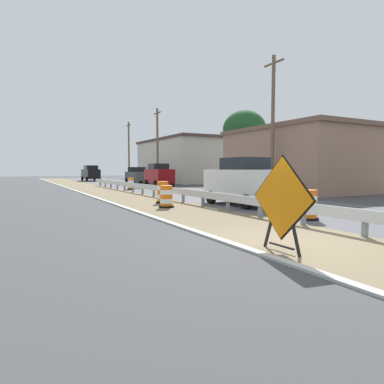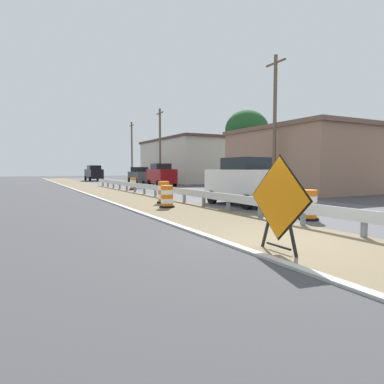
{
  "view_description": "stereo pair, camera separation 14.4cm",
  "coord_description": "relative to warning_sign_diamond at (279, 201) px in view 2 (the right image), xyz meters",
  "views": [
    {
      "loc": [
        -5.7,
        -5.65,
        1.74
      ],
      "look_at": [
        0.33,
        5.51,
        0.86
      ],
      "focal_mm": 31.47,
      "sensor_mm": 36.0,
      "label": 1
    },
    {
      "loc": [
        -5.57,
        -5.72,
        1.74
      ],
      "look_at": [
        0.33,
        5.51,
        0.86
      ],
      "focal_mm": 31.47,
      "sensor_mm": 36.0,
      "label": 2
    }
  ],
  "objects": [
    {
      "name": "ground_plane",
      "position": [
        0.74,
        0.41,
        -1.07
      ],
      "size": [
        160.0,
        160.0,
        0.0
      ],
      "primitive_type": "plane",
      "color": "#3D3D3F"
    },
    {
      "name": "median_dirt_strip",
      "position": [
        1.35,
        0.41,
        -1.07
      ],
      "size": [
        3.61,
        120.0,
        0.01
      ],
      "primitive_type": "cube",
      "color": "#706047",
      "rests_on": "ground"
    },
    {
      "name": "curb_near_edge",
      "position": [
        -0.56,
        0.41,
        -1.07
      ],
      "size": [
        0.2,
        120.0,
        0.11
      ],
      "primitive_type": "cube",
      "color": "#ADADA8",
      "rests_on": "ground"
    },
    {
      "name": "guardrail_median",
      "position": [
        2.91,
        2.19,
        -0.55
      ],
      "size": [
        0.18,
        55.52,
        0.71
      ],
      "color": "silver",
      "rests_on": "ground"
    },
    {
      "name": "warning_sign_diamond",
      "position": [
        0.0,
        0.0,
        0.0
      ],
      "size": [
        0.07,
        1.8,
        2.04
      ],
      "rotation": [
        0.0,
        0.0,
        3.13
      ],
      "color": "black",
      "rests_on": "ground"
    },
    {
      "name": "traffic_barrel_nearest",
      "position": [
        3.94,
        2.86,
        -0.61
      ],
      "size": [
        0.67,
        0.67,
        1.03
      ],
      "color": "orange",
      "rests_on": "ground"
    },
    {
      "name": "traffic_barrel_close",
      "position": [
        1.17,
        8.52,
        -0.62
      ],
      "size": [
        0.68,
        0.68,
        1.0
      ],
      "color": "orange",
      "rests_on": "ground"
    },
    {
      "name": "traffic_barrel_mid",
      "position": [
        1.81,
        10.41,
        -0.57
      ],
      "size": [
        0.7,
        0.7,
        1.1
      ],
      "color": "orange",
      "rests_on": "ground"
    },
    {
      "name": "traffic_barrel_far",
      "position": [
        3.88,
        21.87,
        -0.63
      ],
      "size": [
        0.64,
        0.64,
        0.99
      ],
      "color": "orange",
      "rests_on": "ground"
    },
    {
      "name": "car_lead_near_lane",
      "position": [
        5.16,
        44.03,
        0.04
      ],
      "size": [
        2.04,
        4.59,
        2.22
      ],
      "rotation": [
        0.0,
        0.0,
        1.59
      ],
      "color": "black",
      "rests_on": "ground"
    },
    {
      "name": "car_trailing_near_lane",
      "position": [
        8.07,
        25.82,
        0.05
      ],
      "size": [
        2.05,
        4.08,
        2.25
      ],
      "rotation": [
        0.0,
        0.0,
        -1.59
      ],
      "color": "maroon",
      "rests_on": "ground"
    },
    {
      "name": "car_lead_far_lane",
      "position": [
        4.72,
        7.63,
        0.05
      ],
      "size": [
        2.06,
        4.2,
        2.26
      ],
      "rotation": [
        0.0,
        0.0,
        1.61
      ],
      "color": "silver",
      "rests_on": "ground"
    },
    {
      "name": "car_mid_far_lane",
      "position": [
        8.5,
        33.63,
        -0.1
      ],
      "size": [
        2.09,
        4.19,
        1.94
      ],
      "rotation": [
        0.0,
        0.0,
        -1.59
      ],
      "color": "#4C5156",
      "rests_on": "ground"
    },
    {
      "name": "roadside_shop_near",
      "position": [
        14.44,
        13.77,
        1.37
      ],
      "size": [
        7.07,
        10.54,
        4.86
      ],
      "color": "#93705B",
      "rests_on": "ground"
    },
    {
      "name": "roadside_shop_far",
      "position": [
        15.17,
        34.98,
        1.75
      ],
      "size": [
        7.36,
        15.4,
        5.63
      ],
      "color": "beige",
      "rests_on": "ground"
    },
    {
      "name": "utility_pole_near",
      "position": [
        10.45,
        12.02,
        3.66
      ],
      "size": [
        0.24,
        1.8,
        9.14
      ],
      "color": "brown",
      "rests_on": "ground"
    },
    {
      "name": "utility_pole_mid",
      "position": [
        9.55,
        29.7,
        3.28
      ],
      "size": [
        0.24,
        1.8,
        8.39
      ],
      "color": "brown",
      "rests_on": "ground"
    },
    {
      "name": "utility_pole_far",
      "position": [
        10.54,
        43.07,
        3.39
      ],
      "size": [
        0.24,
        1.8,
        8.6
      ],
      "color": "brown",
      "rests_on": "ground"
    },
    {
      "name": "tree_roadside",
      "position": [
        14.11,
        19.93,
        4.22
      ],
      "size": [
        3.96,
        3.96,
        7.1
      ],
      "color": "#4C3D2D",
      "rests_on": "ground"
    }
  ]
}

